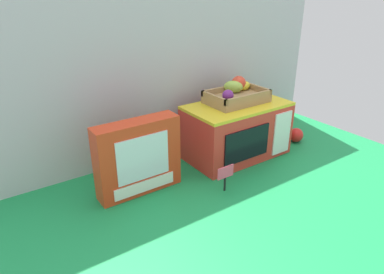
{
  "coord_description": "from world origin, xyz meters",
  "views": [
    {
      "loc": [
        -0.74,
        -1.01,
        0.7
      ],
      "look_at": [
        -0.03,
        0.02,
        0.15
      ],
      "focal_mm": 32.98,
      "sensor_mm": 36.0,
      "label": 1
    }
  ],
  "objects_px": {
    "cookie_set_box": "(138,157)",
    "price_sign": "(225,175)",
    "loose_toy_apple": "(296,135)",
    "toy_microwave": "(237,130)",
    "food_groups_crate": "(236,94)"
  },
  "relations": [
    {
      "from": "toy_microwave",
      "to": "cookie_set_box",
      "type": "height_order",
      "value": "cookie_set_box"
    },
    {
      "from": "toy_microwave",
      "to": "food_groups_crate",
      "type": "relative_size",
      "value": 1.73
    },
    {
      "from": "food_groups_crate",
      "to": "price_sign",
      "type": "height_order",
      "value": "food_groups_crate"
    },
    {
      "from": "toy_microwave",
      "to": "loose_toy_apple",
      "type": "xyz_separation_m",
      "value": [
        0.33,
        -0.06,
        -0.08
      ]
    },
    {
      "from": "price_sign",
      "to": "loose_toy_apple",
      "type": "xyz_separation_m",
      "value": [
        0.55,
        0.14,
        -0.03
      ]
    },
    {
      "from": "price_sign",
      "to": "loose_toy_apple",
      "type": "distance_m",
      "value": 0.57
    },
    {
      "from": "cookie_set_box",
      "to": "loose_toy_apple",
      "type": "bearing_deg",
      "value": -2.69
    },
    {
      "from": "toy_microwave",
      "to": "food_groups_crate",
      "type": "distance_m",
      "value": 0.15
    },
    {
      "from": "toy_microwave",
      "to": "price_sign",
      "type": "relative_size",
      "value": 4.35
    },
    {
      "from": "toy_microwave",
      "to": "food_groups_crate",
      "type": "xyz_separation_m",
      "value": [
        0.02,
        0.04,
        0.15
      ]
    },
    {
      "from": "food_groups_crate",
      "to": "cookie_set_box",
      "type": "bearing_deg",
      "value": -173.36
    },
    {
      "from": "cookie_set_box",
      "to": "price_sign",
      "type": "xyz_separation_m",
      "value": [
        0.25,
        -0.18,
        -0.07
      ]
    },
    {
      "from": "cookie_set_box",
      "to": "loose_toy_apple",
      "type": "relative_size",
      "value": 4.56
    },
    {
      "from": "cookie_set_box",
      "to": "price_sign",
      "type": "height_order",
      "value": "cookie_set_box"
    },
    {
      "from": "toy_microwave",
      "to": "loose_toy_apple",
      "type": "distance_m",
      "value": 0.34
    }
  ]
}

